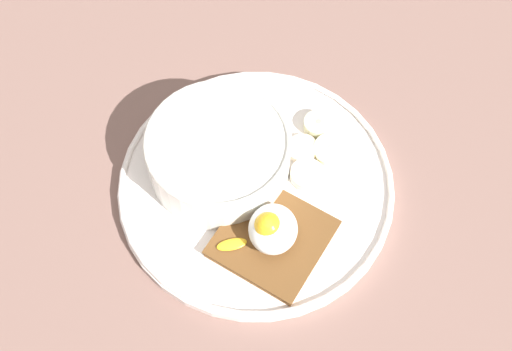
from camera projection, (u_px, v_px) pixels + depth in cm
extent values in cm
cube|color=#7C5D54|center=(256.00, 194.00, 74.10)|extent=(120.00, 120.00, 2.00)
cylinder|color=white|center=(256.00, 187.00, 72.78)|extent=(28.12, 28.12, 1.00)
torus|color=white|center=(256.00, 183.00, 72.08)|extent=(27.92, 27.92, 0.60)
cylinder|color=white|center=(219.00, 155.00, 71.00)|extent=(14.27, 14.27, 5.25)
torus|color=white|center=(218.00, 141.00, 68.69)|extent=(14.47, 14.47, 0.60)
cylinder|color=beige|center=(219.00, 155.00, 71.10)|extent=(12.87, 12.87, 4.61)
ellipsoid|color=beige|center=(218.00, 144.00, 69.25)|extent=(12.22, 12.22, 1.20)
ellipsoid|color=olive|center=(229.00, 155.00, 68.34)|extent=(1.69, 1.59, 0.61)
ellipsoid|color=olive|center=(222.00, 134.00, 69.47)|extent=(1.57, 1.75, 0.63)
ellipsoid|color=tan|center=(227.00, 146.00, 68.80)|extent=(1.63, 1.63, 0.60)
cube|color=brown|center=(273.00, 237.00, 68.56)|extent=(13.15, 13.15, 0.30)
cube|color=brown|center=(273.00, 239.00, 68.93)|extent=(12.89, 12.89, 1.05)
ellipsoid|color=white|center=(273.00, 229.00, 66.90)|extent=(5.08, 4.67, 3.58)
sphere|color=yellow|center=(268.00, 226.00, 66.05)|extent=(2.72, 2.72, 2.72)
ellipsoid|color=yellow|center=(232.00, 244.00, 67.87)|extent=(2.08, 3.18, 0.36)
cylinder|color=#FAE3C6|center=(302.00, 149.00, 73.70)|extent=(3.82, 3.89, 1.36)
cylinder|color=#C3B19B|center=(302.00, 147.00, 73.30)|extent=(0.69, 0.69, 0.20)
cylinder|color=#F3E5C8|center=(307.00, 175.00, 72.37)|extent=(5.04, 5.03, 1.07)
cylinder|color=#BDB29C|center=(308.00, 173.00, 72.01)|extent=(0.91, 0.90, 0.17)
cylinder|color=beige|center=(318.00, 125.00, 74.91)|extent=(4.34, 4.33, 1.50)
cylinder|color=#B5B38B|center=(319.00, 122.00, 74.30)|extent=(0.78, 0.78, 0.14)
cylinder|color=#F4F0BA|center=(331.00, 150.00, 73.47)|extent=(4.36, 4.27, 1.66)
cylinder|color=#BEBB91|center=(331.00, 147.00, 72.95)|extent=(0.77, 0.77, 0.21)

